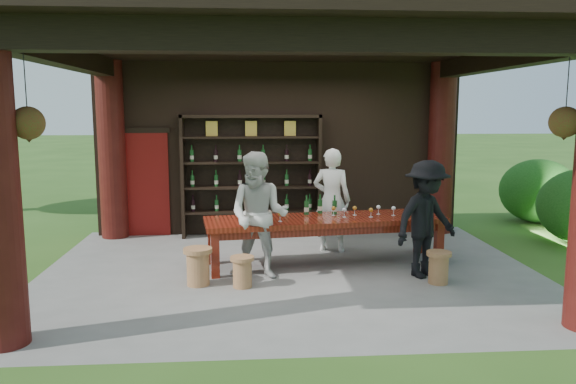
{
  "coord_description": "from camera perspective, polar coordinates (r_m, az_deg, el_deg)",
  "views": [
    {
      "loc": [
        -0.62,
        -8.14,
        2.43
      ],
      "look_at": [
        0.0,
        0.4,
        1.15
      ],
      "focal_mm": 35.0,
      "sensor_mm": 36.0,
      "label": 1
    }
  ],
  "objects": [
    {
      "name": "ground",
      "position": [
        8.51,
        0.2,
        -8.08
      ],
      "size": [
        90.0,
        90.0,
        0.0
      ],
      "primitive_type": "plane",
      "color": "#2D5119",
      "rests_on": "ground"
    },
    {
      "name": "tasting_table",
      "position": [
        8.77,
        3.79,
        -3.31
      ],
      "size": [
        3.81,
        1.42,
        0.75
      ],
      "rotation": [
        0.0,
        0.0,
        0.13
      ],
      "color": "#5B190D",
      "rests_on": "ground"
    },
    {
      "name": "stool_near_left",
      "position": [
        7.76,
        -4.66,
        -8.0
      ],
      "size": [
        0.33,
        0.33,
        0.43
      ],
      "rotation": [
        0.0,
        0.0,
        -0.43
      ],
      "color": "#9A643D",
      "rests_on": "ground"
    },
    {
      "name": "guest_man",
      "position": [
        8.32,
        13.86,
        -2.69
      ],
      "size": [
        1.27,
        1.08,
        1.7
      ],
      "primitive_type": "imported",
      "rotation": [
        0.0,
        0.0,
        0.5
      ],
      "color": "black",
      "rests_on": "ground"
    },
    {
      "name": "table_bottles",
      "position": [
        9.0,
        3.31,
        -1.26
      ],
      "size": [
        0.53,
        0.18,
        0.31
      ],
      "color": "#194C1E",
      "rests_on": "tasting_table"
    },
    {
      "name": "table_glasses",
      "position": [
        8.83,
        6.45,
        -2.02
      ],
      "size": [
        1.88,
        0.53,
        0.15
      ],
      "color": "silver",
      "rests_on": "tasting_table"
    },
    {
      "name": "pavilion",
      "position": [
        8.59,
        -0.1,
        6.51
      ],
      "size": [
        7.5,
        6.0,
        3.6
      ],
      "color": "slate",
      "rests_on": "ground"
    },
    {
      "name": "wine_shelf",
      "position": [
        10.66,
        -3.72,
        1.64
      ],
      "size": [
        2.63,
        0.4,
        2.31
      ],
      "color": "black",
      "rests_on": "ground"
    },
    {
      "name": "stool_near_right",
      "position": [
        8.17,
        15.05,
        -7.33
      ],
      "size": [
        0.35,
        0.35,
        0.45
      ],
      "rotation": [
        0.0,
        0.0,
        0.19
      ],
      "color": "#9A643D",
      "rests_on": "ground"
    },
    {
      "name": "shrubs",
      "position": [
        9.84,
        18.1,
        -2.95
      ],
      "size": [
        19.51,
        7.33,
        1.36
      ],
      "color": "#194C14",
      "rests_on": "ground"
    },
    {
      "name": "host",
      "position": [
        9.57,
        4.47,
        -0.82
      ],
      "size": [
        0.75,
        0.61,
        1.77
      ],
      "primitive_type": "imported",
      "rotation": [
        0.0,
        0.0,
        2.81
      ],
      "color": "white",
      "rests_on": "ground"
    },
    {
      "name": "trees",
      "position": [
        10.32,
        22.16,
        13.1
      ],
      "size": [
        21.17,
        11.64,
        4.8
      ],
      "color": "#3F2819",
      "rests_on": "ground"
    },
    {
      "name": "napkin_basket",
      "position": [
        8.49,
        -2.6,
        -2.44
      ],
      "size": [
        0.28,
        0.21,
        0.14
      ],
      "primitive_type": "cube",
      "rotation": [
        0.0,
        0.0,
        0.13
      ],
      "color": "#BF6672",
      "rests_on": "tasting_table"
    },
    {
      "name": "guest_woman",
      "position": [
        8.04,
        -2.97,
        -2.4
      ],
      "size": [
        1.05,
        0.93,
        1.82
      ],
      "primitive_type": "imported",
      "rotation": [
        0.0,
        0.0,
        -0.31
      ],
      "color": "beige",
      "rests_on": "ground"
    },
    {
      "name": "stool_far_left",
      "position": [
        7.91,
        -9.13,
        -7.38
      ],
      "size": [
        0.4,
        0.4,
        0.52
      ],
      "rotation": [
        0.0,
        0.0,
        0.19
      ],
      "color": "#9A643D",
      "rests_on": "ground"
    }
  ]
}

